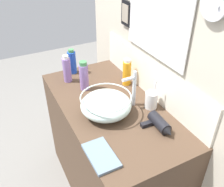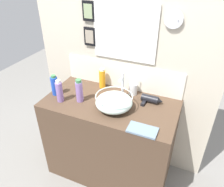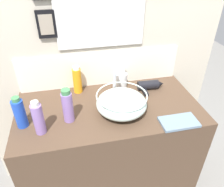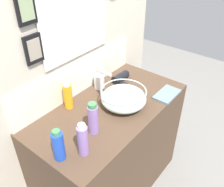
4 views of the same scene
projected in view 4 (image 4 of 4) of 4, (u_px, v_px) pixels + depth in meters
The scene contains 12 objects.
ground_plane at pixel (111, 184), 2.22m from camera, with size 6.00×6.00×0.00m, color gray.
vanity_counter at pixel (110, 150), 1.97m from camera, with size 1.18×0.60×0.87m, color #4C3828.
back_panel at pixel (73, 54), 1.72m from camera, with size 1.76×0.10×2.34m.
glass_bowl_sink at pixel (124, 98), 1.70m from camera, with size 0.31×0.31×0.13m.
faucet at pixel (102, 80), 1.75m from camera, with size 0.02×0.10×0.25m.
hair_drier at pixel (122, 77), 1.99m from camera, with size 0.19×0.13×0.07m.
toothbrush_cup at pixel (99, 81), 1.89m from camera, with size 0.08×0.08×0.20m.
soap_dispenser at pixel (58, 145), 1.30m from camera, with size 0.06×0.06×0.20m.
lotion_bottle at pixel (93, 119), 1.46m from camera, with size 0.06×0.06×0.21m.
shampoo_bottle at pixel (68, 96), 1.67m from camera, with size 0.06×0.06×0.20m.
spray_bottle at pixel (83, 140), 1.33m from camera, with size 0.06×0.06×0.21m.
hand_towel at pixel (167, 94), 1.83m from camera, with size 0.22×0.13×0.02m, color slate.
Camera 4 is at (-1.06, -0.86, 1.93)m, focal length 40.00 mm.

